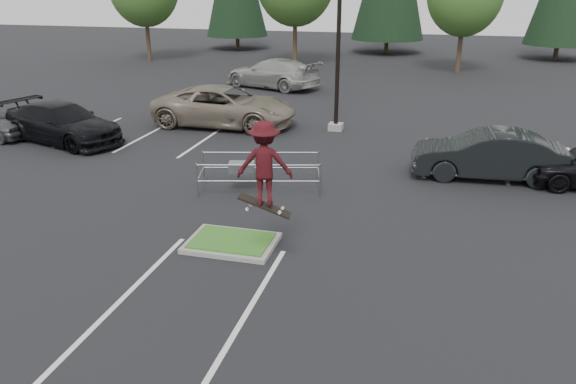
% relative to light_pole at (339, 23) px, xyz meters
% --- Properties ---
extents(ground, '(120.00, 120.00, 0.00)m').
position_rel_light_pole_xyz_m(ground, '(-0.50, -12.00, -4.56)').
color(ground, black).
rests_on(ground, ground).
extents(grass_median, '(2.20, 1.60, 0.16)m').
position_rel_light_pole_xyz_m(grass_median, '(-0.50, -12.00, -4.48)').
color(grass_median, gray).
rests_on(grass_median, ground).
extents(stall_lines, '(22.62, 17.60, 0.01)m').
position_rel_light_pole_xyz_m(stall_lines, '(-1.85, -5.98, -4.56)').
color(stall_lines, silver).
rests_on(stall_lines, ground).
extents(light_pole, '(0.70, 0.60, 10.12)m').
position_rel_light_pole_xyz_m(light_pole, '(0.00, 0.00, 0.00)').
color(light_pole, gray).
rests_on(light_pole, ground).
extents(cart_corral, '(4.00, 2.26, 1.08)m').
position_rel_light_pole_xyz_m(cart_corral, '(-1.43, -8.11, -3.88)').
color(cart_corral, gray).
rests_on(cart_corral, ground).
extents(skateboarder, '(1.33, 0.94, 2.15)m').
position_rel_light_pole_xyz_m(skateboarder, '(0.70, -13.00, -2.00)').
color(skateboarder, black).
rests_on(skateboarder, ground).
extents(car_l_tan, '(6.41, 2.96, 1.78)m').
position_rel_light_pole_xyz_m(car_l_tan, '(-5.00, -0.50, -3.67)').
color(car_l_tan, gray).
rests_on(car_l_tan, ground).
extents(car_l_black, '(5.89, 3.70, 1.59)m').
position_rel_light_pole_xyz_m(car_l_black, '(-10.50, -4.72, -3.76)').
color(car_l_black, black).
rests_on(car_l_black, ground).
extents(car_r_charc, '(5.02, 2.01, 1.62)m').
position_rel_light_pole_xyz_m(car_r_charc, '(6.00, -5.00, -3.75)').
color(car_r_charc, black).
rests_on(car_r_charc, ground).
extents(car_far_silver, '(6.53, 4.39, 1.76)m').
position_rel_light_pole_xyz_m(car_far_silver, '(-5.50, 9.17, -3.68)').
color(car_far_silver, '#ADACA8').
rests_on(car_far_silver, ground).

